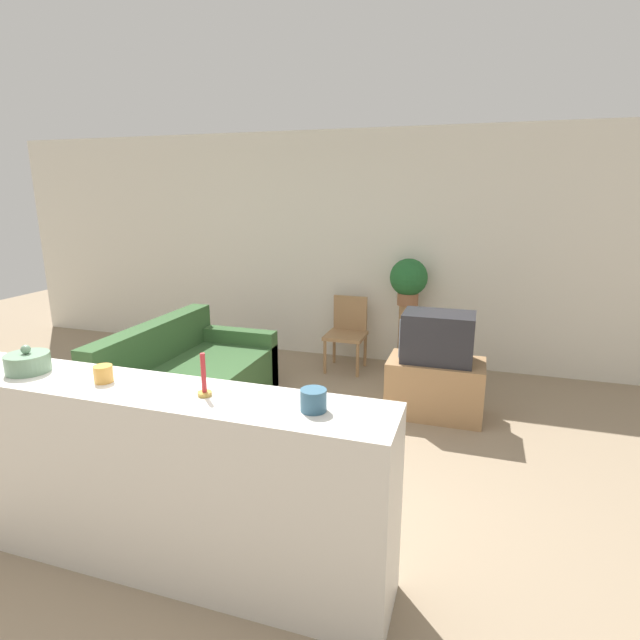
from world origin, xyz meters
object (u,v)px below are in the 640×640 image
Objects in this scene: couch at (188,383)px; potted_plant at (409,279)px; decorative_bowl at (28,362)px; wooden_chair at (347,329)px; television at (437,337)px.

couch is 3.33× the size of potted_plant.
decorative_bowl reaches higher than couch.
wooden_chair reaches higher than couch.
television reaches higher than wooden_chair.
couch is 1.97m from wooden_chair.
couch is at bearing -163.49° from television.
couch is 1.94m from decorative_bowl.
wooden_chair is 0.90m from potted_plant.
couch is 2.32m from television.
television is 1.49m from wooden_chair.
wooden_chair is at bearing 74.46° from decorative_bowl.
potted_plant reaches higher than wooden_chair.
wooden_chair is at bearing -168.37° from potted_plant.
potted_plant reaches higher than decorative_bowl.
wooden_chair is (1.10, 1.63, 0.17)m from couch.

